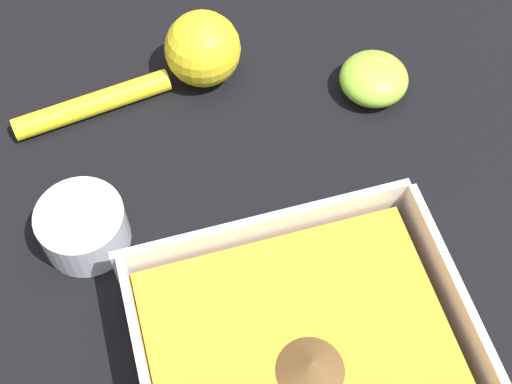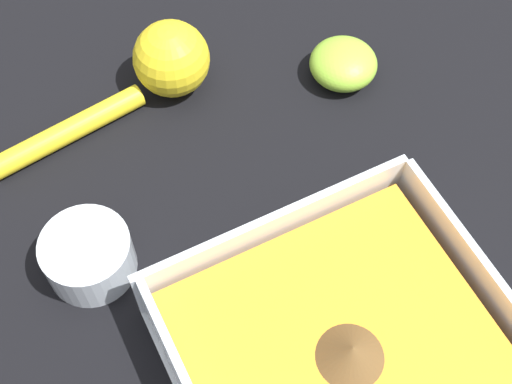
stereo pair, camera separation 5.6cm
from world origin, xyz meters
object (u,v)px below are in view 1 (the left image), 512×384
at_px(square_dish, 313,378).
at_px(spice_bowl, 84,228).
at_px(lemon_half, 374,79).
at_px(lemon_squeezer, 185,58).

xyz_separation_m(square_dish, spice_bowl, (0.14, -0.16, -0.00)).
xyz_separation_m(spice_bowl, lemon_half, (-0.27, -0.08, -0.00)).
relative_size(square_dish, lemon_squeezer, 1.07).
distance_m(square_dish, lemon_squeezer, 0.31).
height_order(square_dish, spice_bowl, square_dish).
distance_m(square_dish, lemon_half, 0.28).
distance_m(square_dish, spice_bowl, 0.21).
distance_m(spice_bowl, lemon_half, 0.29).
relative_size(spice_bowl, lemon_squeezer, 0.33).
bearing_deg(spice_bowl, square_dish, 129.59).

